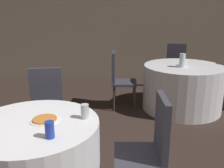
{
  "coord_description": "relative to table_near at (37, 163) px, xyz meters",
  "views": [
    {
      "loc": [
        0.51,
        -1.75,
        1.6
      ],
      "look_at": [
        0.57,
        0.82,
        0.84
      ],
      "focal_mm": 40.0,
      "sensor_mm": 36.0,
      "label": 1
    }
  ],
  "objects": [
    {
      "name": "cup_far",
      "position": [
        1.85,
        2.11,
        0.43
      ],
      "size": [
        0.09,
        0.09,
        0.11
      ],
      "color": "white",
      "rests_on": "table_far"
    },
    {
      "name": "pizza_plate_near",
      "position": [
        0.08,
        0.04,
        0.38
      ],
      "size": [
        0.24,
        0.24,
        0.02
      ],
      "color": "white",
      "rests_on": "table_near"
    },
    {
      "name": "table_far",
      "position": [
        1.85,
        2.11,
        0.0
      ],
      "size": [
        1.29,
        1.29,
        0.74
      ],
      "color": "silver",
      "rests_on": "ground_plane"
    },
    {
      "name": "chair_far_west",
      "position": [
        0.79,
        2.18,
        0.2
      ],
      "size": [
        0.43,
        0.43,
        0.96
      ],
      "rotation": [
        0.0,
        0.0,
        -1.64
      ],
      "color": "#383842",
      "rests_on": "ground_plane"
    },
    {
      "name": "table_near",
      "position": [
        0.0,
        0.0,
        0.0
      ],
      "size": [
        1.06,
        1.06,
        0.74
      ],
      "color": "silver",
      "rests_on": "ground_plane"
    },
    {
      "name": "chair_near_north",
      "position": [
        -0.12,
        0.94,
        0.2
      ],
      "size": [
        0.45,
        0.45,
        0.96
      ],
      "rotation": [
        0.0,
        0.0,
        -3.01
      ],
      "color": "#383842",
      "rests_on": "ground_plane"
    },
    {
      "name": "soda_can_blue",
      "position": [
        0.19,
        -0.25,
        0.43
      ],
      "size": [
        0.07,
        0.07,
        0.12
      ],
      "color": "#1E38A5",
      "rests_on": "table_near"
    },
    {
      "name": "soda_can_silver",
      "position": [
        0.41,
        0.08,
        0.43
      ],
      "size": [
        0.07,
        0.07,
        0.12
      ],
      "color": "silver",
      "rests_on": "table_near"
    },
    {
      "name": "chair_far_north",
      "position": [
        2.02,
        3.16,
        0.2
      ],
      "size": [
        0.46,
        0.46,
        0.96
      ],
      "rotation": [
        0.0,
        0.0,
        -3.3
      ],
      "color": "#383842",
      "rests_on": "ground_plane"
    },
    {
      "name": "bottle_far",
      "position": [
        1.78,
        1.99,
        0.48
      ],
      "size": [
        0.09,
        0.09,
        0.22
      ],
      "color": "silver",
      "rests_on": "table_far"
    },
    {
      "name": "chair_near_east",
      "position": [
        0.95,
        -0.03,
        0.2
      ],
      "size": [
        0.42,
        0.41,
        0.96
      ],
      "rotation": [
        0.0,
        0.0,
        1.54
      ],
      "color": "#383842",
      "rests_on": "ground_plane"
    },
    {
      "name": "wall_back",
      "position": [
        0.08,
        4.46,
        1.03
      ],
      "size": [
        16.0,
        0.06,
        2.8
      ],
      "color": "#7A6B5B",
      "rests_on": "ground_plane"
    }
  ]
}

